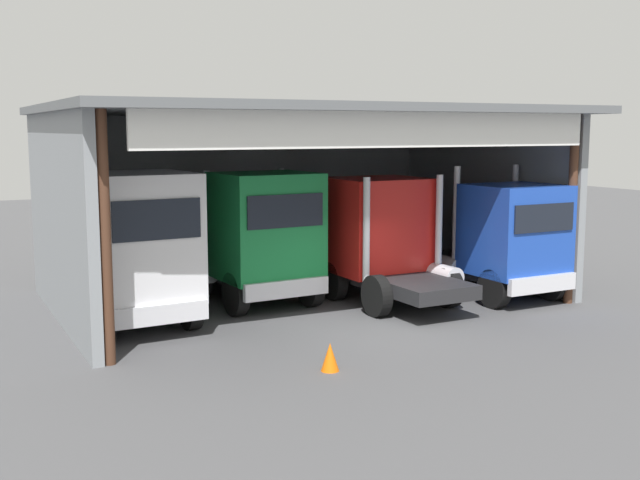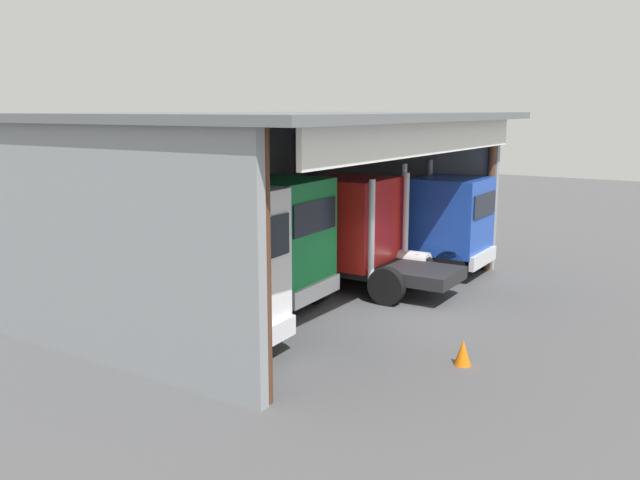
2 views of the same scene
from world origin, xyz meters
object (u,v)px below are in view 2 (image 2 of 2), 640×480
object	(u,v)px
truck_blue_left_bay	(440,224)
tool_cart	(246,252)
truck_white_center_left_bay	(206,269)
truck_red_right_bay	(359,231)
traffic_cone	(463,352)
truck_green_yard_outside	(268,243)
oil_drum	(132,290)

from	to	relation	value
truck_blue_left_bay	tool_cart	bearing A→B (deg)	-66.56
truck_white_center_left_bay	tool_cart	xyz separation A→B (m)	(7.13, 4.69, -1.46)
truck_red_right_bay	traffic_cone	size ratio (longest dim) A/B	8.29
truck_white_center_left_bay	truck_red_right_bay	distance (m)	6.72
truck_green_yard_outside	traffic_cone	world-z (taller)	truck_green_yard_outside
truck_blue_left_bay	tool_cart	size ratio (longest dim) A/B	4.89
truck_white_center_left_bay	truck_green_yard_outside	bearing A→B (deg)	-167.52
truck_red_right_bay	oil_drum	bearing A→B (deg)	137.74
truck_green_yard_outside	truck_red_right_bay	size ratio (longest dim) A/B	1.10
truck_green_yard_outside	truck_blue_left_bay	world-z (taller)	truck_blue_left_bay
tool_cart	traffic_cone	size ratio (longest dim) A/B	1.79
truck_green_yard_outside	oil_drum	size ratio (longest dim) A/B	5.91
truck_green_yard_outside	oil_drum	distance (m)	4.06
tool_cart	traffic_cone	world-z (taller)	tool_cart
truck_white_center_left_bay	traffic_cone	world-z (taller)	truck_white_center_left_bay
truck_white_center_left_bay	oil_drum	size ratio (longest dim) A/B	5.22
oil_drum	traffic_cone	size ratio (longest dim) A/B	1.54
truck_green_yard_outside	tool_cart	size ratio (longest dim) A/B	5.10
truck_blue_left_bay	tool_cart	xyz separation A→B (m)	(-2.70, 6.02, -1.16)
truck_white_center_left_bay	truck_green_yard_outside	distance (m)	3.64
truck_white_center_left_bay	truck_green_yard_outside	xyz separation A→B (m)	(3.51, 0.98, -0.11)
truck_green_yard_outside	tool_cart	xyz separation A→B (m)	(3.63, 3.70, -1.35)
tool_cart	oil_drum	bearing A→B (deg)	-176.52
tool_cart	truck_blue_left_bay	bearing A→B (deg)	-65.84
truck_green_yard_outside	traffic_cone	bearing A→B (deg)	77.27
traffic_cone	truck_blue_left_bay	bearing A→B (deg)	26.16
oil_drum	tool_cart	world-z (taller)	tool_cart
truck_blue_left_bay	traffic_cone	distance (m)	8.29
truck_white_center_left_bay	oil_drum	xyz separation A→B (m)	(1.75, 4.36, -1.52)
truck_green_yard_outside	traffic_cone	size ratio (longest dim) A/B	9.11
truck_green_yard_outside	truck_red_right_bay	bearing A→B (deg)	159.54
truck_white_center_left_bay	traffic_cone	bearing A→B (deg)	113.61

